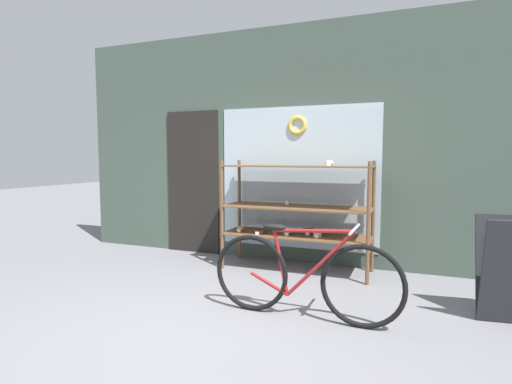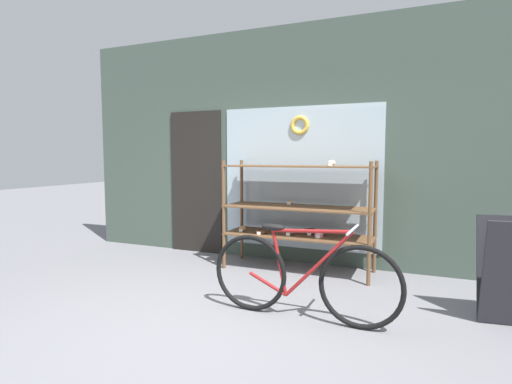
{
  "view_description": "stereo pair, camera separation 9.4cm",
  "coord_description": "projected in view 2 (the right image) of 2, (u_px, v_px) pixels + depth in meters",
  "views": [
    {
      "loc": [
        1.64,
        -2.78,
        1.44
      ],
      "look_at": [
        0.15,
        1.02,
        1.07
      ],
      "focal_mm": 28.0,
      "sensor_mm": 36.0,
      "label": 1
    },
    {
      "loc": [
        1.73,
        -2.74,
        1.44
      ],
      "look_at": [
        0.15,
        1.02,
        1.07
      ],
      "focal_mm": 28.0,
      "sensor_mm": 36.0,
      "label": 2
    }
  ],
  "objects": [
    {
      "name": "ground_plane",
      "position": [
        192.0,
        330.0,
        3.31
      ],
      "size": [
        30.0,
        30.0,
        0.0
      ],
      "primitive_type": "plane",
      "color": "slate"
    },
    {
      "name": "display_case",
      "position": [
        298.0,
        207.0,
        4.99
      ],
      "size": [
        1.85,
        0.59,
        1.39
      ],
      "color": "brown",
      "rests_on": "ground_plane"
    },
    {
      "name": "bicycle",
      "position": [
        302.0,
        277.0,
        3.51
      ],
      "size": [
        1.73,
        0.46,
        0.85
      ],
      "rotation": [
        0.0,
        0.0,
        -0.02
      ],
      "color": "black",
      "rests_on": "ground_plane"
    },
    {
      "name": "storefront_facade",
      "position": [
        284.0,
        148.0,
        5.44
      ],
      "size": [
        6.39,
        0.13,
        3.18
      ],
      "color": "#3D4C42",
      "rests_on": "ground_plane"
    }
  ]
}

